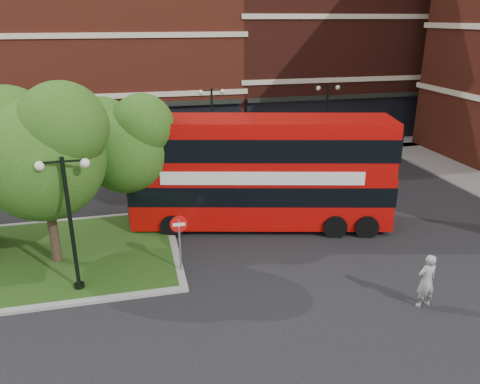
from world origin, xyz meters
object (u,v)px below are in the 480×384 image
object	(u,v)px
bus	(261,165)
car_silver	(195,147)
woman	(426,281)
car_white	(315,148)

from	to	relation	value
bus	car_silver	xyz separation A→B (m)	(-1.39, 11.77, -2.15)
woman	car_silver	xyz separation A→B (m)	(-4.95, 19.50, -0.19)
bus	woman	bearing A→B (deg)	-51.47
car_silver	car_white	xyz separation A→B (m)	(8.33, -1.50, -0.15)
woman	car_silver	distance (m)	20.12
bus	car_white	distance (m)	12.61
car_white	car_silver	bearing A→B (deg)	86.18
woman	car_white	size ratio (longest dim) A/B	0.51
woman	car_silver	bearing A→B (deg)	-79.86
car_silver	car_white	world-z (taller)	car_silver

